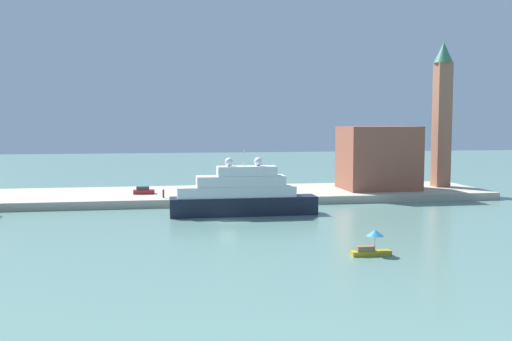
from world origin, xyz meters
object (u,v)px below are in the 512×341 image
harbor_building (378,158)px  mooring_bollard (201,196)px  bell_tower (442,109)px  large_yacht (242,195)px  small_motorboat (372,244)px  parked_car (144,191)px  person_figure (163,194)px

harbor_building → mooring_bollard: harbor_building is taller
bell_tower → mooring_bollard: 55.14m
harbor_building → bell_tower: (14.85, 2.27, 9.90)m
bell_tower → mooring_bollard: bell_tower is taller
large_yacht → mooring_bollard: 12.25m
small_motorboat → mooring_bollard: size_ratio=6.03×
small_motorboat → parked_car: 56.94m
large_yacht → bell_tower: bell_tower is taller
large_yacht → harbor_building: 36.97m
harbor_building → bell_tower: size_ratio=0.48×
bell_tower → parked_car: size_ratio=7.59×
large_yacht → harbor_building: (30.88, 19.81, 4.61)m
small_motorboat → parked_car: size_ratio=1.15×
harbor_building → small_motorboat: bearing=-111.9°
small_motorboat → parked_car: bearing=117.8°
harbor_building → person_figure: (-43.39, -7.08, -5.61)m
large_yacht → person_figure: (-12.51, 12.72, -0.99)m
large_yacht → mooring_bollard: (-5.83, 10.68, -1.38)m
large_yacht → person_figure: size_ratio=14.41×
small_motorboat → bell_tower: bell_tower is taller
large_yacht → harbor_building: size_ratio=1.64×
parked_car → person_figure: size_ratio=2.40×
harbor_building → person_figure: 44.32m
mooring_bollard → bell_tower: bearing=12.5°
small_motorboat → mooring_bollard: bearing=111.3°
large_yacht → parked_car: 25.16m
large_yacht → small_motorboat: size_ratio=5.23×
small_motorboat → parked_car: (-26.60, 50.34, 0.75)m
bell_tower → person_figure: 60.98m
harbor_building → mooring_bollard: (-36.70, -9.13, -5.99)m
mooring_bollard → large_yacht: bearing=-61.4°
person_figure → mooring_bollard: 7.00m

